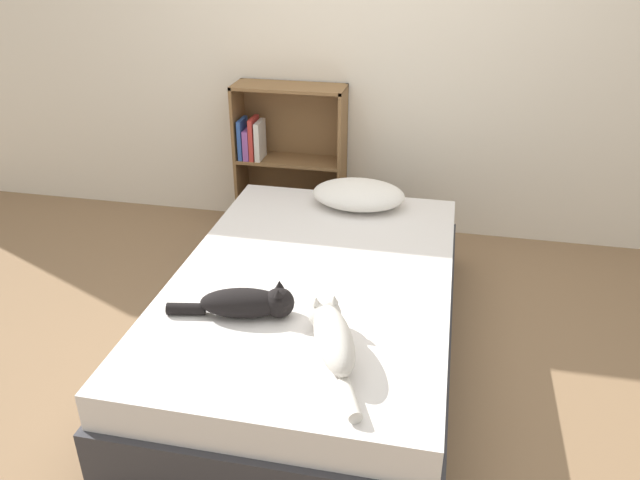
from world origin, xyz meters
TOP-DOWN VIEW (x-y plane):
  - ground_plane at (0.00, 0.00)m, footprint 8.00×8.00m
  - wall_back at (0.00, 1.45)m, footprint 8.00×0.06m
  - bed at (0.00, 0.00)m, footprint 1.30×2.02m
  - pillow at (0.09, 0.80)m, footprint 0.52×0.37m
  - cat_light at (0.20, -0.55)m, footprint 0.30×0.57m
  - cat_dark at (-0.19, -0.38)m, footprint 0.53×0.20m
  - bookshelf at (-0.46, 1.32)m, footprint 0.70×0.26m

SIDE VIEW (x-z plane):
  - ground_plane at x=0.00m, z-range 0.00..0.00m
  - bed at x=0.00m, z-range 0.00..0.41m
  - cat_dark at x=-0.19m, z-range 0.40..0.55m
  - pillow at x=0.09m, z-range 0.41..0.56m
  - cat_light at x=0.20m, z-range 0.41..0.57m
  - bookshelf at x=-0.46m, z-range 0.02..0.98m
  - wall_back at x=0.00m, z-range 0.00..2.50m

